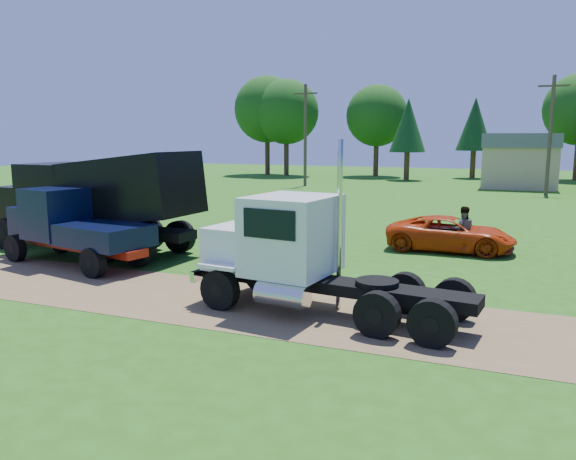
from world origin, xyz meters
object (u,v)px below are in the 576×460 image
at_px(white_semi_tractor, 294,252).
at_px(orange_pickup, 450,234).
at_px(black_dump_truck, 98,197).
at_px(navy_truck, 70,225).

relative_size(white_semi_tractor, orange_pickup, 1.51).
bearing_deg(black_dump_truck, white_semi_tractor, -19.41).
xyz_separation_m(white_semi_tractor, navy_truck, (-9.14, 1.93, -0.13)).
bearing_deg(orange_pickup, white_semi_tractor, 162.45).
bearing_deg(navy_truck, black_dump_truck, 114.21).
bearing_deg(white_semi_tractor, black_dump_truck, 164.31).
relative_size(navy_truck, orange_pickup, 1.28).
distance_m(white_semi_tractor, orange_pickup, 9.68).
bearing_deg(orange_pickup, black_dump_truck, 112.61).
xyz_separation_m(white_semi_tractor, black_dump_truck, (-9.61, 3.95, 0.66)).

